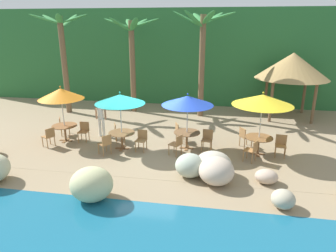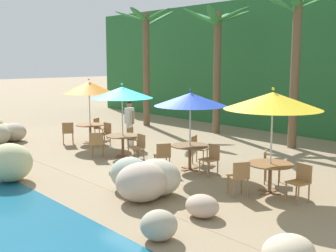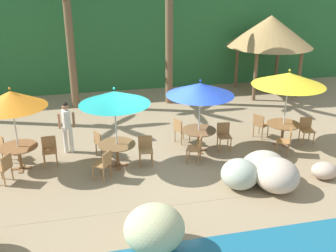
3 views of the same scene
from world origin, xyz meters
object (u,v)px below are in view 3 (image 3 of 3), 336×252
(chair_blue_inland, at_px, (180,129))
(umbrella_teal, at_px, (114,98))
(chair_blue_seaward, at_px, (224,134))
(palm_tree_second, at_px, (68,19))
(umbrella_orange, at_px, (11,99))
(dining_table_blue, at_px, (199,133))
(chair_yellow_left, at_px, (286,140))
(palapa_hut, at_px, (270,31))
(chair_teal_seaward, at_px, (146,148))
(waiter_in_white, at_px, (67,124))
(umbrella_blue, at_px, (200,89))
(dining_table_yellow, at_px, (283,127))
(chair_orange_inland, at_px, (6,145))
(dining_table_orange, at_px, (19,150))
(palm_tree_third, at_px, (169,12))
(chair_blue_left, at_px, (197,147))
(chair_teal_inland, at_px, (101,142))
(dining_table_teal, at_px, (117,148))
(chair_yellow_inland, at_px, (260,124))
(umbrella_yellow, at_px, (289,79))
(chair_yellow_seaward, at_px, (306,128))
(chair_teal_left, at_px, (104,163))
(chair_orange_seaward, at_px, (49,149))
(chair_orange_left, at_px, (4,167))

(chair_blue_inland, bearing_deg, umbrella_teal, -151.18)
(chair_blue_seaward, distance_m, palm_tree_second, 7.85)
(umbrella_orange, height_order, dining_table_blue, umbrella_orange)
(chair_yellow_left, relative_size, palapa_hut, 0.22)
(umbrella_orange, relative_size, umbrella_teal, 1.02)
(chair_teal_seaward, bearing_deg, waiter_in_white, 149.53)
(umbrella_teal, relative_size, palapa_hut, 0.63)
(umbrella_blue, height_order, dining_table_yellow, umbrella_blue)
(umbrella_orange, distance_m, chair_orange_inland, 1.87)
(dining_table_orange, relative_size, palm_tree_third, 0.19)
(umbrella_teal, distance_m, chair_blue_left, 2.91)
(dining_table_orange, bearing_deg, chair_teal_seaward, -7.23)
(chair_yellow_left, bearing_deg, chair_teal_inland, 168.60)
(dining_table_yellow, bearing_deg, umbrella_teal, -176.06)
(dining_table_teal, height_order, chair_yellow_inland, chair_yellow_inland)
(umbrella_blue, bearing_deg, palapa_hut, 48.08)
(umbrella_yellow, bearing_deg, palm_tree_third, 117.43)
(dining_table_blue, bearing_deg, chair_blue_left, -110.88)
(umbrella_orange, bearing_deg, umbrella_blue, 0.38)
(dining_table_blue, bearing_deg, palm_tree_third, 87.69)
(umbrella_teal, relative_size, palm_tree_second, 0.46)
(umbrella_orange, bearing_deg, chair_blue_left, -8.35)
(chair_teal_inland, bearing_deg, chair_blue_left, -20.26)
(umbrella_yellow, height_order, chair_yellow_inland, umbrella_yellow)
(chair_orange_inland, height_order, dining_table_yellow, chair_orange_inland)
(dining_table_yellow, distance_m, chair_yellow_seaward, 0.86)
(chair_blue_left, relative_size, dining_table_yellow, 0.79)
(waiter_in_white, bearing_deg, umbrella_orange, -147.81)
(umbrella_yellow, distance_m, palm_tree_second, 8.85)
(palm_tree_second, bearing_deg, chair_teal_left, -83.83)
(chair_orange_inland, bearing_deg, chair_teal_inland, -8.57)
(chair_teal_left, relative_size, chair_yellow_seaward, 1.00)
(umbrella_teal, height_order, chair_yellow_seaward, umbrella_teal)
(dining_table_orange, height_order, umbrella_blue, umbrella_blue)
(umbrella_blue, relative_size, chair_blue_inland, 2.76)
(chair_blue_left, xyz_separation_m, dining_table_yellow, (3.21, 0.68, 0.10))
(chair_blue_seaward, xyz_separation_m, umbrella_yellow, (2.05, -0.12, 1.76))
(dining_table_orange, distance_m, chair_blue_inland, 5.14)
(chair_orange_seaward, height_order, palm_tree_second, palm_tree_second)
(chair_teal_inland, height_order, palm_tree_third, palm_tree_third)
(dining_table_orange, relative_size, chair_blue_inland, 1.26)
(chair_teal_seaward, distance_m, palm_tree_third, 6.85)
(chair_orange_inland, height_order, chair_yellow_left, same)
(chair_blue_inland, bearing_deg, chair_orange_left, -163.70)
(dining_table_teal, relative_size, chair_teal_seaward, 1.26)
(palm_tree_second, xyz_separation_m, waiter_in_white, (-0.26, -4.58, -2.70))
(chair_orange_left, distance_m, chair_yellow_left, 8.41)
(chair_orange_inland, height_order, palm_tree_third, palm_tree_third)
(dining_table_blue, xyz_separation_m, waiter_in_white, (-4.11, 0.84, 0.37))
(chair_yellow_inland, bearing_deg, chair_blue_left, -153.17)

